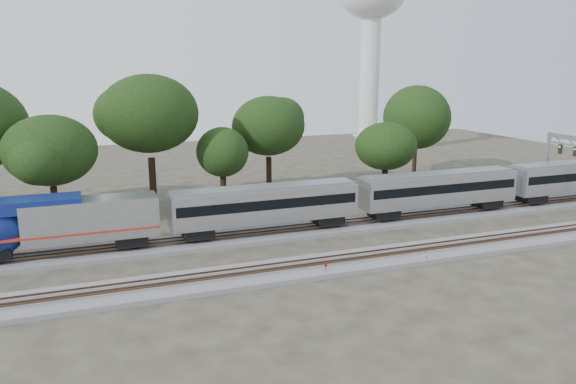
% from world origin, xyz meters
% --- Properties ---
extents(ground, '(160.00, 160.00, 0.00)m').
position_xyz_m(ground, '(0.00, 0.00, 0.00)').
color(ground, '#383328').
rests_on(ground, ground).
extents(track_far, '(160.00, 5.00, 0.73)m').
position_xyz_m(track_far, '(0.00, 6.00, 0.21)').
color(track_far, slate).
rests_on(track_far, ground).
extents(track_near, '(160.00, 5.00, 0.73)m').
position_xyz_m(track_near, '(0.00, -4.00, 0.21)').
color(track_near, slate).
rests_on(track_near, ground).
extents(train, '(116.46, 3.33, 4.91)m').
position_xyz_m(train, '(31.06, 6.00, 3.38)').
color(train, silver).
rests_on(train, ground).
extents(switch_stand_red, '(0.31, 0.13, 1.01)m').
position_xyz_m(switch_stand_red, '(2.12, -5.59, 0.65)').
color(switch_stand_red, '#512D19').
rests_on(switch_stand_red, ground).
extents(switch_stand_white, '(0.28, 0.11, 0.90)m').
position_xyz_m(switch_stand_white, '(11.28, -6.15, 0.57)').
color(switch_stand_white, '#512D19').
rests_on(switch_stand_white, ground).
extents(switch_lever, '(0.56, 0.43, 0.30)m').
position_xyz_m(switch_lever, '(4.78, -5.35, 0.15)').
color(switch_lever, '#512D19').
rests_on(switch_lever, ground).
extents(water_tower, '(12.75, 12.75, 35.31)m').
position_xyz_m(water_tower, '(35.75, 49.42, 26.16)').
color(water_tower, silver).
rests_on(water_tower, ground).
extents(signal_gantry, '(0.58, 6.89, 8.38)m').
position_xyz_m(signal_gantry, '(39.30, 6.00, 6.11)').
color(signal_gantry, gray).
rests_on(signal_gantry, ground).
extents(tree_2, '(8.27, 8.27, 11.67)m').
position_xyz_m(tree_2, '(-18.50, 16.59, 8.12)').
color(tree_2, black).
rests_on(tree_2, ground).
extents(tree_3, '(11.30, 11.30, 15.94)m').
position_xyz_m(tree_3, '(-7.89, 21.69, 11.11)').
color(tree_3, black).
rests_on(tree_3, ground).
extents(tree_4, '(6.47, 6.47, 9.12)m').
position_xyz_m(tree_4, '(0.40, 20.87, 6.34)').
color(tree_4, black).
rests_on(tree_4, ground).
extents(tree_5, '(9.01, 9.01, 12.70)m').
position_xyz_m(tree_5, '(7.54, 24.56, 8.85)').
color(tree_5, black).
rests_on(tree_5, ground).
extents(tree_6, '(6.79, 6.79, 9.57)m').
position_xyz_m(tree_6, '(20.24, 16.38, 6.65)').
color(tree_6, black).
rests_on(tree_6, ground).
extents(tree_7, '(9.15, 9.15, 12.90)m').
position_xyz_m(tree_7, '(31.69, 27.20, 8.98)').
color(tree_7, black).
rests_on(tree_7, ground).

